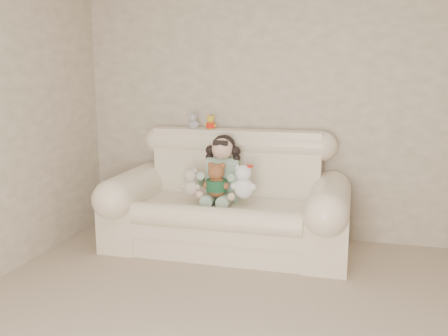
% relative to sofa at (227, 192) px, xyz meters
% --- Properties ---
extents(wall_back, '(4.50, 0.00, 4.50)m').
position_rel_sofa_xyz_m(wall_back, '(0.73, 0.50, 0.78)').
color(wall_back, beige).
rests_on(wall_back, ground).
extents(sofa, '(2.10, 0.95, 1.03)m').
position_rel_sofa_xyz_m(sofa, '(0.00, 0.00, 0.00)').
color(sofa, '#F2E7C3').
rests_on(sofa, floor).
extents(seated_child, '(0.42, 0.49, 0.60)m').
position_rel_sofa_xyz_m(seated_child, '(-0.06, 0.08, 0.20)').
color(seated_child, '#357948').
rests_on(seated_child, sofa).
extents(brown_teddy, '(0.27, 0.24, 0.35)m').
position_rel_sofa_xyz_m(brown_teddy, '(-0.06, -0.12, 0.16)').
color(brown_teddy, brown).
rests_on(brown_teddy, sofa).
extents(white_cat, '(0.26, 0.22, 0.35)m').
position_rel_sofa_xyz_m(white_cat, '(0.17, -0.10, 0.16)').
color(white_cat, white).
rests_on(white_cat, sofa).
extents(cream_teddy, '(0.22, 0.19, 0.29)m').
position_rel_sofa_xyz_m(cream_teddy, '(-0.29, -0.14, 0.13)').
color(cream_teddy, beige).
rests_on(cream_teddy, sofa).
extents(yellow_mini_bear, '(0.13, 0.11, 0.17)m').
position_rel_sofa_xyz_m(yellow_mini_bear, '(-0.25, 0.35, 0.58)').
color(yellow_mini_bear, gold).
rests_on(yellow_mini_bear, sofa).
extents(grey_mini_plush, '(0.13, 0.10, 0.19)m').
position_rel_sofa_xyz_m(grey_mini_plush, '(-0.42, 0.36, 0.59)').
color(grey_mini_plush, '#B7B8BF').
rests_on(grey_mini_plush, sofa).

